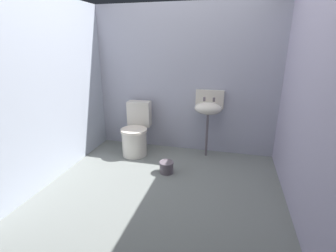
{
  "coord_description": "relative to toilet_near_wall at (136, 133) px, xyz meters",
  "views": [
    {
      "loc": [
        0.71,
        -2.44,
        1.66
      ],
      "look_at": [
        0.0,
        0.32,
        0.7
      ],
      "focal_mm": 26.61,
      "sensor_mm": 36.0,
      "label": 1
    }
  ],
  "objects": [
    {
      "name": "wall_left",
      "position": [
        -0.76,
        -0.85,
        0.78
      ],
      "size": [
        0.1,
        2.8,
        2.21
      ],
      "primitive_type": "cube",
      "color": "#A5AEBE",
      "rests_on": "ground"
    },
    {
      "name": "toilet_near_wall",
      "position": [
        0.0,
        0.0,
        0.0
      ],
      "size": [
        0.42,
        0.61,
        0.78
      ],
      "rotation": [
        0.0,
        0.0,
        3.2
      ],
      "color": "silver",
      "rests_on": "ground"
    },
    {
      "name": "bucket",
      "position": [
        0.63,
        -0.51,
        -0.24
      ],
      "size": [
        0.2,
        0.2,
        0.16
      ],
      "color": "#61565E",
      "rests_on": "ground"
    },
    {
      "name": "wall_back",
      "position": [
        0.68,
        0.4,
        0.78
      ],
      "size": [
        3.18,
        0.1,
        2.21
      ],
      "primitive_type": "cube",
      "color": "#A7A8BA",
      "rests_on": "ground"
    },
    {
      "name": "ground_plane",
      "position": [
        0.68,
        -0.95,
        -0.36
      ],
      "size": [
        3.18,
        3.0,
        0.08
      ],
      "primitive_type": "cube",
      "color": "slate"
    },
    {
      "name": "sink",
      "position": [
        1.08,
        0.19,
        0.43
      ],
      "size": [
        0.42,
        0.35,
        0.99
      ],
      "color": "#61565E",
      "rests_on": "ground"
    },
    {
      "name": "wall_right",
      "position": [
        2.12,
        -0.85,
        0.78
      ],
      "size": [
        0.1,
        2.8,
        2.21
      ],
      "primitive_type": "cube",
      "color": "#ABA4C0",
      "rests_on": "ground"
    }
  ]
}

